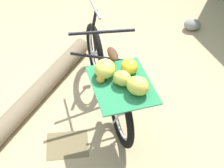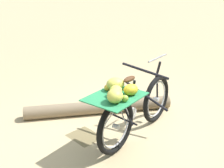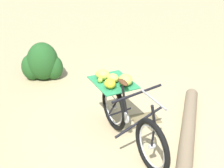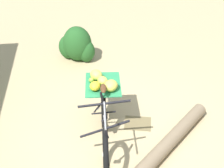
{
  "view_description": "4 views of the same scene",
  "coord_description": "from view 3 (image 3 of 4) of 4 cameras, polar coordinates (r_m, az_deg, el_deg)",
  "views": [
    {
      "loc": [
        0.41,
        2.69,
        2.82
      ],
      "look_at": [
        0.15,
        0.58,
        0.86
      ],
      "focal_mm": 52.33,
      "sensor_mm": 36.0,
      "label": 1
    },
    {
      "loc": [
        -2.09,
        2.63,
        2.07
      ],
      "look_at": [
        0.1,
        0.51,
        0.92
      ],
      "focal_mm": 44.56,
      "sensor_mm": 36.0,
      "label": 2
    },
    {
      "loc": [
        -1.13,
        -3.26,
        2.77
      ],
      "look_at": [
        0.04,
        0.52,
        0.74
      ],
      "focal_mm": 48.63,
      "sensor_mm": 36.0,
      "label": 3
    },
    {
      "loc": [
        0.63,
        -3.44,
        3.5
      ],
      "look_at": [
        0.18,
        0.57,
        0.74
      ],
      "focal_mm": 50.18,
      "sensor_mm": 36.0,
      "label": 4
    }
  ],
  "objects": [
    {
      "name": "ground_plane",
      "position": [
        4.42,
        1.58,
        -11.63
      ],
      "size": [
        60.0,
        60.0,
        0.0
      ],
      "primitive_type": "plane",
      "color": "tan"
    },
    {
      "name": "bicycle",
      "position": [
        4.24,
        2.69,
        -5.27
      ],
      "size": [
        0.79,
        1.8,
        1.03
      ],
      "rotation": [
        0.0,
        0.0,
        -1.41
      ],
      "color": "black",
      "rests_on": "ground_plane"
    },
    {
      "name": "shrub_cluster",
      "position": [
        6.31,
        -12.99,
        3.78
      ],
      "size": [
        0.82,
        0.56,
        0.78
      ],
      "color": "#235623",
      "rests_on": "ground_plane"
    },
    {
      "name": "leaf_litter_patch",
      "position": [
        5.02,
        6.34,
        -6.51
      ],
      "size": [
        0.44,
        0.36,
        0.01
      ],
      "primitive_type": "cube",
      "color": "olive",
      "rests_on": "ground_plane"
    },
    {
      "name": "fallen_log",
      "position": [
        4.66,
        14.07,
        -8.65
      ],
      "size": [
        1.48,
        2.12,
        0.21
      ],
      "primitive_type": "cylinder",
      "rotation": [
        0.0,
        1.57,
        0.99
      ],
      "color": "#7F6B51",
      "rests_on": "ground_plane"
    }
  ]
}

